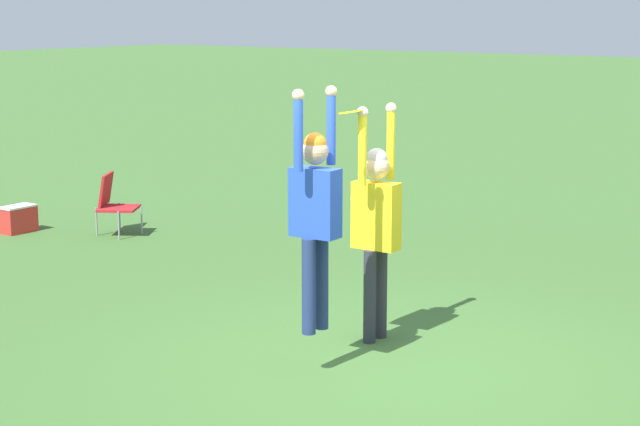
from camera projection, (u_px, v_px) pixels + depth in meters
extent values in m
plane|color=#3D662D|center=(380.00, 365.00, 9.59)|extent=(120.00, 120.00, 0.00)
cylinder|color=navy|center=(309.00, 287.00, 9.21)|extent=(0.12, 0.12, 0.85)
cylinder|color=navy|center=(322.00, 282.00, 9.36)|extent=(0.12, 0.12, 0.85)
cube|color=blue|center=(315.00, 203.00, 9.15)|extent=(0.22, 0.44, 0.60)
sphere|color=tan|center=(315.00, 151.00, 9.06)|extent=(0.23, 0.23, 0.23)
sphere|color=orange|center=(315.00, 144.00, 9.05)|extent=(0.19, 0.19, 0.19)
cylinder|color=blue|center=(298.00, 134.00, 8.84)|extent=(0.08, 0.08, 0.63)
sphere|color=tan|center=(298.00, 95.00, 8.78)|extent=(0.10, 0.10, 0.10)
cylinder|color=blue|center=(331.00, 128.00, 9.22)|extent=(0.08, 0.08, 0.63)
sphere|color=tan|center=(331.00, 92.00, 9.16)|extent=(0.10, 0.10, 0.10)
cylinder|color=#2D2D38|center=(370.00, 297.00, 10.15)|extent=(0.12, 0.12, 0.90)
cylinder|color=#2D2D38|center=(381.00, 292.00, 10.31)|extent=(0.12, 0.12, 0.90)
cube|color=yellow|center=(376.00, 216.00, 10.08)|extent=(0.22, 0.45, 0.64)
sphere|color=beige|center=(377.00, 166.00, 9.99)|extent=(0.24, 0.24, 0.24)
sphere|color=#B7B2AD|center=(377.00, 159.00, 9.98)|extent=(0.21, 0.21, 0.21)
cylinder|color=yellow|center=(362.00, 149.00, 9.76)|extent=(0.08, 0.08, 0.68)
sphere|color=beige|center=(363.00, 112.00, 9.70)|extent=(0.10, 0.10, 0.10)
cylinder|color=yellow|center=(391.00, 144.00, 10.15)|extent=(0.08, 0.08, 0.68)
sphere|color=beige|center=(391.00, 108.00, 10.09)|extent=(0.10, 0.10, 0.10)
cylinder|color=yellow|center=(351.00, 112.00, 9.67)|extent=(0.23, 0.22, 0.05)
cylinder|color=gray|center=(119.00, 225.00, 14.71)|extent=(0.02, 0.02, 0.40)
cylinder|color=gray|center=(142.00, 220.00, 15.06)|extent=(0.02, 0.02, 0.40)
cylinder|color=gray|center=(96.00, 222.00, 14.96)|extent=(0.02, 0.02, 0.40)
cylinder|color=gray|center=(120.00, 217.00, 15.31)|extent=(0.02, 0.02, 0.40)
cube|color=#B21E23|center=(119.00, 208.00, 14.97)|extent=(0.72, 0.72, 0.04)
cube|color=#B21E23|center=(106.00, 189.00, 15.07)|extent=(0.50, 0.37, 0.45)
cube|color=red|center=(18.00, 220.00, 15.20)|extent=(0.49, 0.28, 0.36)
cube|color=silver|center=(17.00, 207.00, 15.16)|extent=(0.50, 0.29, 0.02)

